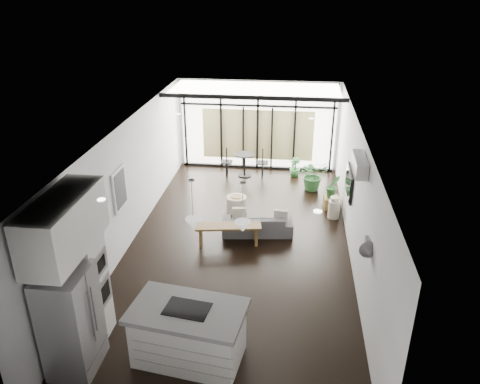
% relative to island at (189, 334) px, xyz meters
% --- Properties ---
extents(floor, '(5.00, 10.00, 0.00)m').
position_rel_island_xyz_m(floor, '(0.37, 3.48, -0.49)').
color(floor, black).
rests_on(floor, ground).
extents(ceiling, '(5.00, 10.00, 0.00)m').
position_rel_island_xyz_m(ceiling, '(0.37, 3.48, 2.31)').
color(ceiling, silver).
rests_on(ceiling, ground).
extents(wall_left, '(0.02, 10.00, 2.80)m').
position_rel_island_xyz_m(wall_left, '(-2.13, 3.48, 0.91)').
color(wall_left, white).
rests_on(wall_left, ground).
extents(wall_right, '(0.02, 10.00, 2.80)m').
position_rel_island_xyz_m(wall_right, '(2.87, 3.48, 0.91)').
color(wall_right, white).
rests_on(wall_right, ground).
extents(wall_back, '(5.00, 0.02, 2.80)m').
position_rel_island_xyz_m(wall_back, '(0.37, 8.48, 0.91)').
color(wall_back, white).
rests_on(wall_back, ground).
extents(wall_front, '(5.00, 0.02, 2.80)m').
position_rel_island_xyz_m(wall_front, '(0.37, -1.52, 0.91)').
color(wall_front, white).
rests_on(wall_front, ground).
extents(glazing, '(5.00, 0.20, 2.80)m').
position_rel_island_xyz_m(glazing, '(0.37, 8.36, 0.91)').
color(glazing, black).
rests_on(glazing, ground).
extents(skylight, '(4.70, 1.90, 0.06)m').
position_rel_island_xyz_m(skylight, '(0.37, 7.48, 2.28)').
color(skylight, silver).
rests_on(skylight, ceiling).
extents(neighbour_building, '(3.50, 0.02, 1.60)m').
position_rel_island_xyz_m(neighbour_building, '(0.37, 8.43, 0.61)').
color(neighbour_building, '#D2C184').
rests_on(neighbour_building, ground).
extents(island, '(1.91, 1.29, 0.97)m').
position_rel_island_xyz_m(island, '(0.00, 0.00, 0.00)').
color(island, white).
rests_on(island, floor).
extents(cooktop, '(0.75, 0.55, 0.01)m').
position_rel_island_xyz_m(cooktop, '(-0.00, 0.00, 0.49)').
color(cooktop, black).
rests_on(cooktop, island).
extents(fridge, '(0.68, 0.85, 1.75)m').
position_rel_island_xyz_m(fridge, '(-1.72, -0.37, 0.39)').
color(fridge, gray).
rests_on(fridge, floor).
extents(appliance_column, '(0.61, 0.64, 2.38)m').
position_rel_island_xyz_m(appliance_column, '(-1.79, 0.33, 0.70)').
color(appliance_column, white).
rests_on(appliance_column, floor).
extents(upper_cabinets, '(0.62, 1.75, 0.86)m').
position_rel_island_xyz_m(upper_cabinets, '(-1.75, -0.02, 1.86)').
color(upper_cabinets, white).
rests_on(upper_cabinets, wall_left).
extents(pendant_left, '(0.26, 0.26, 0.18)m').
position_rel_island_xyz_m(pendant_left, '(-0.03, 0.83, 1.53)').
color(pendant_left, silver).
rests_on(pendant_left, ceiling).
extents(pendant_right, '(0.26, 0.26, 0.18)m').
position_rel_island_xyz_m(pendant_right, '(0.77, 0.83, 1.53)').
color(pendant_right, silver).
rests_on(pendant_right, ceiling).
extents(sofa, '(1.72, 0.68, 0.66)m').
position_rel_island_xyz_m(sofa, '(0.74, 4.18, -0.16)').
color(sofa, '#48494B').
rests_on(sofa, floor).
extents(console_bench, '(1.54, 0.60, 0.48)m').
position_rel_island_xyz_m(console_bench, '(0.12, 3.60, -0.25)').
color(console_bench, brown).
rests_on(console_bench, floor).
extents(pouf, '(0.67, 0.67, 0.42)m').
position_rel_island_xyz_m(pouf, '(0.10, 5.25, -0.28)').
color(pouf, beige).
rests_on(pouf, floor).
extents(crate, '(0.44, 0.44, 0.31)m').
position_rel_island_xyz_m(crate, '(2.59, 5.77, -0.33)').
color(crate, brown).
rests_on(crate, floor).
extents(plant_tall, '(1.06, 1.12, 0.71)m').
position_rel_island_xyz_m(plant_tall, '(2.11, 6.90, -0.13)').
color(plant_tall, '#2E6732').
rests_on(plant_tall, floor).
extents(plant_med, '(0.54, 0.68, 0.33)m').
position_rel_island_xyz_m(plant_med, '(1.58, 7.83, -0.32)').
color(plant_med, '#2E6732').
rests_on(plant_med, floor).
extents(plant_crate, '(0.50, 0.71, 0.29)m').
position_rel_island_xyz_m(plant_crate, '(2.59, 5.77, -0.03)').
color(plant_crate, '#2E6732').
rests_on(plant_crate, crate).
extents(milk_can, '(0.31, 0.31, 0.58)m').
position_rel_island_xyz_m(milk_can, '(2.61, 5.20, -0.20)').
color(milk_can, beige).
rests_on(milk_can, floor).
extents(bistro_set, '(1.54, 0.70, 0.72)m').
position_rel_island_xyz_m(bistro_set, '(0.04, 7.68, -0.13)').
color(bistro_set, black).
rests_on(bistro_set, floor).
extents(tv, '(0.05, 1.10, 0.65)m').
position_rel_island_xyz_m(tv, '(2.83, 4.48, 0.81)').
color(tv, black).
rests_on(tv, wall_right).
extents(ac_unit, '(0.22, 0.90, 0.30)m').
position_rel_island_xyz_m(ac_unit, '(2.75, 2.68, 1.96)').
color(ac_unit, silver).
rests_on(ac_unit, wall_right).
extents(framed_art, '(0.04, 0.70, 0.90)m').
position_rel_island_xyz_m(framed_art, '(-2.10, 2.98, 1.06)').
color(framed_art, black).
rests_on(framed_art, wall_left).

